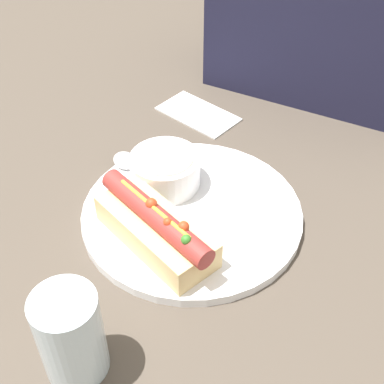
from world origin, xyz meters
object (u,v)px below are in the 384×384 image
Objects in this scene: hot_dog at (156,228)px; spoon at (129,168)px; drinking_glass at (71,335)px; soup_bowl at (165,169)px.

hot_dog reaches higher than spoon.
spoon is 1.30× the size of drinking_glass.
spoon is at bearing 157.02° from hot_dog.
spoon is (-0.06, 0.00, -0.02)m from soup_bowl.
hot_dog is 0.15m from spoon.
hot_dog is 1.87× the size of soup_bowl.
drinking_glass is (0.01, -0.18, 0.02)m from hot_dog.
soup_bowl is at bearing -145.38° from spoon.
drinking_glass is (0.05, -0.28, 0.02)m from soup_bowl.
drinking_glass is at bearing -79.32° from soup_bowl.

